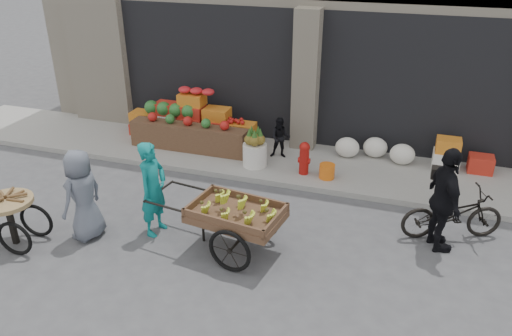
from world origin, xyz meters
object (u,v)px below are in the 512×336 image
(seated_person, at_px, (280,138))
(cyclist, at_px, (444,200))
(orange_bucket, at_px, (327,171))
(vendor_grey, at_px, (83,195))
(banana_cart, at_px, (233,211))
(vendor_woman, at_px, (153,189))
(fire_hydrant, at_px, (304,157))
(bicycle, at_px, (452,214))
(pineapple_bin, at_px, (255,155))
(tricycle_cart, at_px, (9,214))

(seated_person, distance_m, cyclist, 4.16)
(orange_bucket, xyz_separation_m, vendor_grey, (-3.51, -3.23, 0.53))
(banana_cart, height_order, vendor_woman, vendor_woman)
(fire_hydrant, distance_m, bicycle, 3.19)
(pineapple_bin, bearing_deg, banana_cart, -78.28)
(seated_person, relative_size, bicycle, 0.54)
(vendor_grey, bearing_deg, fire_hydrant, 147.81)
(fire_hydrant, bearing_deg, pineapple_bin, 177.40)
(vendor_grey, bearing_deg, tricycle_cart, -51.11)
(banana_cart, xyz_separation_m, cyclist, (3.17, 1.12, 0.14))
(pineapple_bin, relative_size, banana_cart, 0.20)
(pineapple_bin, bearing_deg, vendor_grey, -119.79)
(vendor_grey, bearing_deg, orange_bucket, 142.97)
(seated_person, xyz_separation_m, vendor_grey, (-2.31, -3.93, 0.22))
(cyclist, bearing_deg, vendor_woman, 81.64)
(tricycle_cart, height_order, bicycle, tricycle_cart)
(banana_cart, distance_m, vendor_woman, 1.48)
(cyclist, bearing_deg, fire_hydrant, 35.87)
(fire_hydrant, height_order, tricycle_cart, tricycle_cart)
(pineapple_bin, height_order, vendor_woman, vendor_woman)
(banana_cart, bearing_deg, pineapple_bin, 109.96)
(bicycle, bearing_deg, banana_cart, 93.60)
(vendor_woman, height_order, bicycle, vendor_woman)
(seated_person, xyz_separation_m, cyclist, (3.38, -2.42, 0.31))
(fire_hydrant, relative_size, cyclist, 0.40)
(vendor_woman, bearing_deg, pineapple_bin, -11.42)
(cyclist, bearing_deg, vendor_grey, 84.23)
(orange_bucket, distance_m, bicycle, 2.72)
(cyclist, bearing_deg, bicycle, -47.23)
(fire_hydrant, relative_size, orange_bucket, 2.22)
(banana_cart, relative_size, vendor_woman, 1.53)
(pineapple_bin, bearing_deg, fire_hydrant, -2.60)
(fire_hydrant, distance_m, orange_bucket, 0.55)
(vendor_grey, distance_m, bicycle, 6.19)
(pineapple_bin, distance_m, vendor_woman, 3.00)
(seated_person, relative_size, vendor_woman, 0.55)
(fire_hydrant, relative_size, vendor_grey, 0.44)
(orange_bucket, relative_size, cyclist, 0.18)
(vendor_grey, bearing_deg, bicycle, 118.31)
(bicycle, height_order, cyclist, cyclist)
(vendor_woman, xyz_separation_m, vendor_grey, (-1.04, -0.50, -0.04))
(pineapple_bin, height_order, tricycle_cart, tricycle_cart)
(vendor_grey, relative_size, bicycle, 0.93)
(orange_bucket, height_order, vendor_grey, vendor_grey)
(vendor_grey, distance_m, cyclist, 5.88)
(vendor_grey, xyz_separation_m, cyclist, (5.68, 1.51, 0.09))
(tricycle_cart, bearing_deg, orange_bucket, 35.27)
(seated_person, xyz_separation_m, banana_cart, (0.21, -3.54, 0.16))
(vendor_grey, bearing_deg, cyclist, 115.21)
(vendor_grey, bearing_deg, vendor_woman, 125.93)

